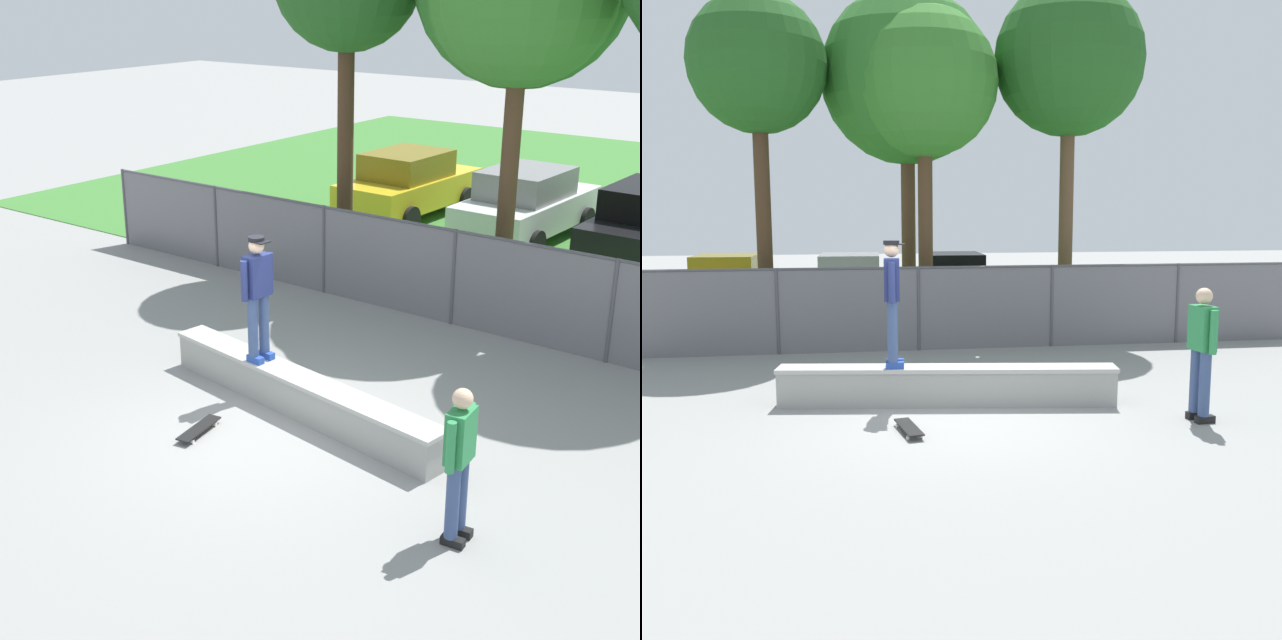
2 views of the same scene
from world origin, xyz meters
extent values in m
plane|color=gray|center=(0.00, 0.00, 0.00)|extent=(80.00, 80.00, 0.00)
cube|color=#999993|center=(-0.01, 0.76, 0.26)|extent=(4.94, 1.14, 0.51)
cube|color=#ADADA8|center=(-0.01, 0.76, 0.54)|extent=(4.98, 1.19, 0.06)
cube|color=#2647A5|center=(-0.77, 0.95, 0.62)|extent=(0.27, 0.13, 0.10)
cube|color=#2647A5|center=(-0.78, 0.73, 0.62)|extent=(0.27, 0.13, 0.10)
cylinder|color=#384C7A|center=(-0.80, 0.96, 1.11)|extent=(0.15, 0.15, 0.88)
cylinder|color=#384C7A|center=(-0.81, 0.74, 1.11)|extent=(0.15, 0.15, 0.88)
cube|color=navy|center=(-0.81, 0.85, 1.85)|extent=(0.25, 0.40, 0.60)
cylinder|color=navy|center=(-0.79, 1.09, 1.83)|extent=(0.10, 0.10, 0.58)
cylinder|color=navy|center=(-0.82, 0.60, 1.83)|extent=(0.10, 0.10, 0.58)
sphere|color=beige|center=(-0.81, 0.85, 2.28)|extent=(0.22, 0.22, 0.22)
cylinder|color=black|center=(-0.81, 0.85, 2.38)|extent=(0.23, 0.23, 0.06)
cube|color=black|center=(-0.68, 0.84, 2.36)|extent=(0.13, 0.21, 0.02)
cube|color=black|center=(-0.70, -0.54, 0.08)|extent=(0.34, 0.82, 0.02)
cube|color=#B2B2B7|center=(-0.65, -0.81, 0.06)|extent=(0.15, 0.08, 0.02)
cube|color=#B2B2B7|center=(-0.75, -0.27, 0.06)|extent=(0.15, 0.08, 0.02)
cylinder|color=silver|center=(-0.74, -0.83, 0.03)|extent=(0.04, 0.06, 0.05)
cylinder|color=silver|center=(-0.57, -0.80, 0.03)|extent=(0.04, 0.06, 0.05)
cylinder|color=silver|center=(-0.83, -0.29, 0.03)|extent=(0.04, 0.06, 0.05)
cylinder|color=silver|center=(-0.67, -0.26, 0.03)|extent=(0.04, 0.06, 0.05)
cylinder|color=#4C4C51|center=(-8.41, 5.08, 0.86)|extent=(0.07, 0.07, 1.72)
cylinder|color=#4C4C51|center=(-5.61, 5.08, 0.86)|extent=(0.07, 0.07, 1.72)
cylinder|color=#4C4C51|center=(-2.80, 5.08, 0.86)|extent=(0.07, 0.07, 1.72)
cylinder|color=#4C4C51|center=(0.00, 5.08, 0.86)|extent=(0.07, 0.07, 1.72)
cylinder|color=#4C4C51|center=(2.80, 5.08, 0.86)|extent=(0.07, 0.07, 1.72)
cylinder|color=#4C4C51|center=(0.00, 5.08, 1.69)|extent=(16.83, 0.05, 0.05)
cube|color=slate|center=(0.00, 5.08, 0.86)|extent=(16.83, 0.01, 1.72)
cylinder|color=#47301E|center=(-3.12, 6.20, 2.37)|extent=(0.32, 0.32, 4.74)
cylinder|color=#513823|center=(-0.02, 7.06, 2.16)|extent=(0.32, 0.32, 4.33)
cylinder|color=#513823|center=(0.29, 6.37, 2.18)|extent=(0.32, 0.32, 4.36)
cube|color=gold|center=(-4.62, 11.13, 0.67)|extent=(1.95, 4.26, 0.70)
cube|color=#776413|center=(-4.62, 10.98, 1.34)|extent=(1.68, 2.16, 0.64)
cylinder|color=black|center=(-5.47, 12.46, 0.32)|extent=(0.24, 0.65, 0.64)
cylinder|color=black|center=(-3.67, 12.39, 0.32)|extent=(0.24, 0.65, 0.64)
cylinder|color=black|center=(-5.57, 9.86, 0.32)|extent=(0.24, 0.65, 0.64)
cylinder|color=black|center=(-3.77, 9.79, 0.32)|extent=(0.24, 0.65, 0.64)
cube|color=silver|center=(-1.33, 10.93, 0.67)|extent=(1.95, 4.26, 0.70)
cube|color=gray|center=(-1.33, 10.78, 1.34)|extent=(1.68, 2.16, 0.64)
cylinder|color=black|center=(-2.18, 12.26, 0.32)|extent=(0.24, 0.65, 0.64)
cylinder|color=black|center=(-0.38, 12.20, 0.32)|extent=(0.24, 0.65, 0.64)
cylinder|color=black|center=(-2.27, 9.66, 0.32)|extent=(0.24, 0.65, 0.64)
cylinder|color=black|center=(-0.47, 9.59, 0.32)|extent=(0.24, 0.65, 0.64)
cylinder|color=black|center=(0.70, 12.28, 0.32)|extent=(0.24, 0.65, 0.64)
cylinder|color=black|center=(0.60, 9.68, 0.32)|extent=(0.24, 0.65, 0.64)
cube|color=black|center=(3.25, -0.51, 0.05)|extent=(0.27, 0.14, 0.10)
cube|color=black|center=(3.27, -0.73, 0.05)|extent=(0.27, 0.14, 0.10)
cylinder|color=#384C7A|center=(3.22, -0.51, 0.54)|extent=(0.15, 0.15, 0.88)
cylinder|color=#384C7A|center=(3.25, -0.73, 0.54)|extent=(0.15, 0.15, 0.88)
cube|color=#2D8C4C|center=(3.23, -0.62, 1.28)|extent=(0.26, 0.40, 0.60)
cylinder|color=#2D8C4C|center=(3.21, -0.38, 1.26)|extent=(0.10, 0.10, 0.58)
cylinder|color=#2D8C4C|center=(3.26, -0.87, 1.26)|extent=(0.10, 0.10, 0.58)
sphere|color=beige|center=(3.23, -0.62, 1.71)|extent=(0.22, 0.22, 0.22)
camera|label=1|loc=(7.06, -8.15, 5.78)|focal=50.52mm
camera|label=2|loc=(-1.46, -9.58, 2.82)|focal=40.88mm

